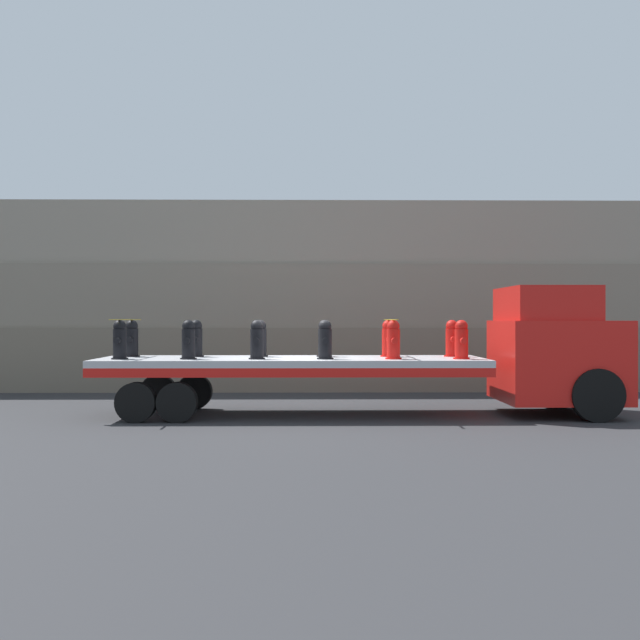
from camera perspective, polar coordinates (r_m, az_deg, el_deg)
The scene contains 18 objects.
ground_plane at distance 16.58m, azimuth -2.28°, elevation -7.62°, with size 120.00×120.00×0.00m, color #2D2D30.
rock_cliff at distance 23.16m, azimuth -1.83°, elevation 1.84°, with size 60.00×3.30×5.88m.
truck_cab at distance 17.43m, azimuth 18.62°, elevation -2.28°, with size 2.65×2.65×2.96m.
flatbed_trailer at distance 16.50m, azimuth -4.24°, elevation -3.90°, with size 8.83×2.55×1.32m.
fire_hydrant_black_near_0 at distance 16.46m, azimuth -15.73°, elevation -1.57°, with size 0.37×0.57×0.88m.
fire_hydrant_black_far_0 at distance 17.50m, azimuth -14.82°, elevation -1.47°, with size 0.37×0.57×0.88m.
fire_hydrant_black_near_1 at distance 16.13m, azimuth -10.49°, elevation -1.60°, with size 0.37×0.57×0.88m.
fire_hydrant_black_far_1 at distance 17.19m, azimuth -9.88°, elevation -1.50°, with size 0.37×0.57×0.88m.
fire_hydrant_black_near_2 at distance 15.94m, azimuth -5.07°, elevation -1.62°, with size 0.37×0.57×0.88m.
fire_hydrant_black_far_2 at distance 17.02m, azimuth -4.80°, elevation -1.51°, with size 0.37×0.57×0.88m.
fire_hydrant_black_near_3 at distance 15.90m, azimuth 0.42°, elevation -1.62°, with size 0.37×0.57×0.88m.
fire_hydrant_black_far_3 at distance 16.98m, azimuth 0.35°, elevation -1.52°, with size 0.37×0.57×0.88m.
fire_hydrant_red_near_4 at distance 16.01m, azimuth 5.89°, elevation -1.61°, with size 0.37×0.57×0.88m.
fire_hydrant_red_far_4 at distance 17.08m, azimuth 5.47°, elevation -1.51°, with size 0.37×0.57×0.88m.
fire_hydrant_red_near_5 at distance 16.25m, azimuth 11.25°, elevation -1.59°, with size 0.37×0.57×0.88m.
fire_hydrant_red_far_5 at distance 17.31m, azimuth 10.50°, elevation -1.49°, with size 0.37×0.57×0.88m.
cargo_strap_rear at distance 16.97m, azimuth -15.26°, elevation 0.03°, with size 0.05×2.65×0.01m.
cargo_strap_middle at distance 16.53m, azimuth 5.68°, elevation 0.03°, with size 0.05×2.65×0.01m.
Camera 1 is at (0.44, -16.43, 2.21)m, focal length 40.00 mm.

